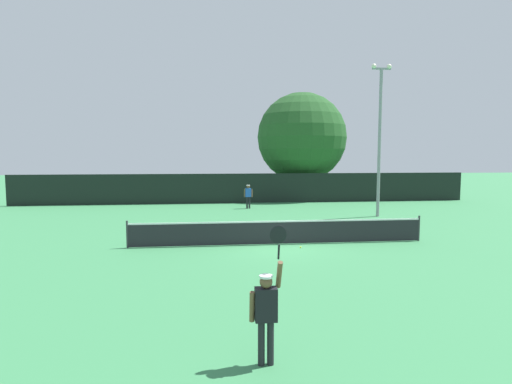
% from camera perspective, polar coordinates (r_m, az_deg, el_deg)
% --- Properties ---
extents(ground_plane, '(120.00, 120.00, 0.00)m').
position_cam_1_polar(ground_plane, '(16.91, 3.16, -7.20)').
color(ground_plane, '#387F4C').
extents(tennis_net, '(12.02, 0.08, 1.07)m').
position_cam_1_polar(tennis_net, '(16.81, 3.16, -5.49)').
color(tennis_net, '#232328').
rests_on(tennis_net, ground).
extents(perimeter_fence, '(34.05, 0.12, 2.20)m').
position_cam_1_polar(perimeter_fence, '(30.93, -1.26, 0.53)').
color(perimeter_fence, black).
rests_on(perimeter_fence, ground).
extents(player_serving, '(0.67, 0.38, 2.42)m').
position_cam_1_polar(player_serving, '(7.34, 1.46, -15.40)').
color(player_serving, black).
rests_on(player_serving, ground).
extents(player_receiving, '(0.57, 0.23, 1.58)m').
position_cam_1_polar(player_receiving, '(27.71, -1.08, -0.31)').
color(player_receiving, blue).
rests_on(player_receiving, ground).
extents(tennis_ball, '(0.07, 0.07, 0.07)m').
position_cam_1_polar(tennis_ball, '(16.28, 6.16, -7.58)').
color(tennis_ball, '#CCE033').
rests_on(tennis_ball, ground).
extents(light_pole, '(1.18, 0.28, 8.76)m').
position_cam_1_polar(light_pole, '(25.12, 16.70, 8.01)').
color(light_pole, gray).
rests_on(light_pole, ground).
extents(large_tree, '(7.36, 7.36, 8.71)m').
position_cam_1_polar(large_tree, '(34.71, 6.32, 7.48)').
color(large_tree, brown).
rests_on(large_tree, ground).
extents(parked_car_near, '(2.48, 4.43, 1.69)m').
position_cam_1_polar(parked_car_near, '(39.16, -14.11, 0.88)').
color(parked_car_near, '#B7B7BC').
rests_on(parked_car_near, ground).
extents(parked_car_mid, '(2.35, 4.38, 1.69)m').
position_cam_1_polar(parked_car_mid, '(38.86, 12.46, 0.88)').
color(parked_car_mid, red).
rests_on(parked_car_mid, ground).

